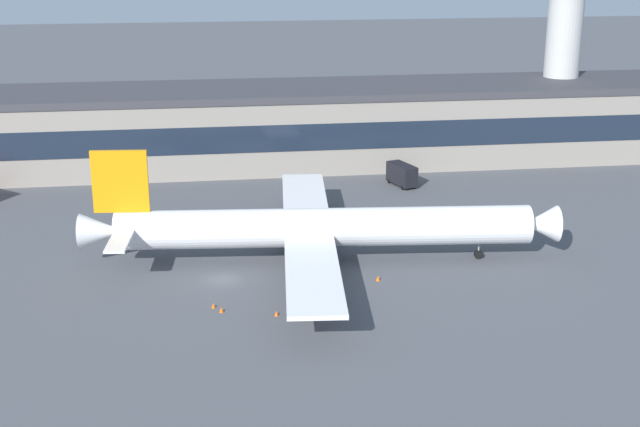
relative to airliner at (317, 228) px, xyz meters
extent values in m
plane|color=#4C4F54|center=(-11.86, -4.28, -4.47)|extent=(600.00, 600.00, 0.00)
cube|color=gray|center=(-11.86, 48.51, 1.72)|extent=(199.32, 19.46, 12.38)
cube|color=#38383D|center=(-11.86, 48.51, 8.51)|extent=(203.31, 19.85, 1.20)
cube|color=#192333|center=(-11.86, 38.73, 2.34)|extent=(195.33, 0.16, 4.46)
cylinder|color=white|center=(0.94, -0.08, 0.02)|extent=(51.50, 9.30, 4.81)
cone|color=white|center=(27.92, -2.47, 0.02)|extent=(4.71, 4.93, 4.57)
cone|color=white|center=(-26.27, 2.32, 0.02)|extent=(5.65, 4.78, 4.33)
cube|color=orange|center=(-23.60, 2.08, 6.27)|extent=(6.75, 1.09, 7.69)
cube|color=white|center=(-22.64, 7.31, 0.74)|extent=(3.15, 8.83, 0.30)
cube|color=white|center=(-23.57, -3.23, 0.74)|extent=(3.15, 8.83, 0.30)
cube|color=white|center=(0.18, 13.98, -0.46)|extent=(8.01, 23.51, 0.50)
cube|color=white|center=(-2.28, -13.79, -0.46)|extent=(8.01, 23.51, 0.50)
cylinder|color=#99999E|center=(0.87, 10.44, -2.19)|extent=(4.18, 2.98, 2.65)
cylinder|color=#99999E|center=(-0.98, -10.43, -2.19)|extent=(4.18, 2.98, 2.65)
cylinder|color=black|center=(20.35, -1.80, -3.92)|extent=(1.14, 0.59, 1.10)
cylinder|color=slate|center=(20.35, -1.80, -2.61)|extent=(0.24, 0.24, 2.08)
cylinder|color=black|center=(-1.42, 2.30, -3.92)|extent=(1.14, 0.59, 1.10)
cylinder|color=slate|center=(-1.42, 2.30, -2.61)|extent=(0.24, 0.24, 2.08)
cylinder|color=black|center=(-1.80, -2.01, -3.92)|extent=(1.14, 0.59, 1.10)
cylinder|color=slate|center=(-1.80, -2.01, -2.61)|extent=(0.24, 0.24, 2.08)
cylinder|color=#B7B7B2|center=(52.48, 52.40, 11.12)|extent=(6.36, 6.36, 31.19)
cube|color=black|center=(18.11, 31.68, -2.52)|extent=(4.20, 6.45, 3.20)
cube|color=black|center=(18.64, 30.12, -1.88)|extent=(2.76, 2.70, 0.80)
cylinder|color=black|center=(19.81, 30.04, -4.12)|extent=(0.51, 0.76, 0.70)
cylinder|color=black|center=(17.76, 29.34, -4.12)|extent=(0.51, 0.76, 0.70)
cylinder|color=black|center=(18.46, 34.02, -4.12)|extent=(0.51, 0.76, 0.70)
cylinder|color=black|center=(16.41, 33.32, -4.12)|extent=(0.51, 0.76, 0.70)
cone|color=#F2590C|center=(-6.46, -15.45, -4.18)|extent=(0.47, 0.47, 0.58)
cone|color=#F2590C|center=(-13.14, -12.42, -4.19)|extent=(0.45, 0.45, 0.57)
cone|color=#F2590C|center=(6.35, -7.25, -4.15)|extent=(0.52, 0.52, 0.66)
cone|color=#F2590C|center=(-12.31, -13.71, -4.17)|extent=(0.48, 0.48, 0.61)
camera|label=1|loc=(-13.63, -101.74, 35.41)|focal=49.31mm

